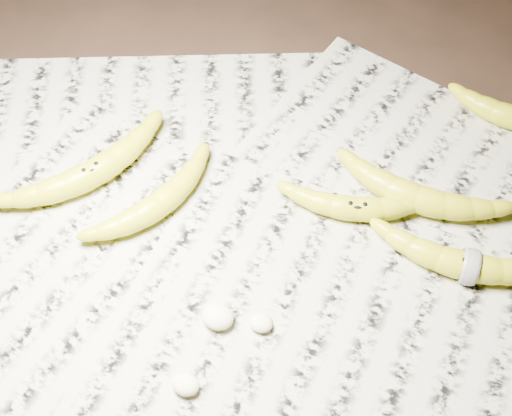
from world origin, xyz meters
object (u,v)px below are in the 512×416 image
(banana_taped, at_px, (470,265))
(banana_upper_a, at_px, (417,197))
(banana_left_b, at_px, (159,202))
(banana_center, at_px, (357,207))
(banana_left_a, at_px, (91,172))

(banana_taped, distance_m, banana_upper_a, 0.11)
(banana_left_b, distance_m, banana_taped, 0.38)
(banana_center, height_order, banana_taped, banana_taped)
(banana_left_b, bearing_deg, banana_left_a, 109.92)
(banana_left_a, xyz_separation_m, banana_taped, (0.48, 0.03, -0.00))
(banana_left_b, distance_m, banana_upper_a, 0.32)
(banana_taped, relative_size, banana_upper_a, 1.09)
(banana_left_b, bearing_deg, banana_taped, -56.82)
(banana_center, bearing_deg, banana_left_b, -176.08)
(banana_center, distance_m, banana_taped, 0.15)
(banana_center, bearing_deg, banana_taped, -27.80)
(banana_center, relative_size, banana_upper_a, 0.90)
(banana_left_a, xyz_separation_m, banana_left_b, (0.10, -0.01, -0.00))
(banana_center, relative_size, banana_taped, 0.82)
(banana_left_a, relative_size, banana_left_b, 1.22)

